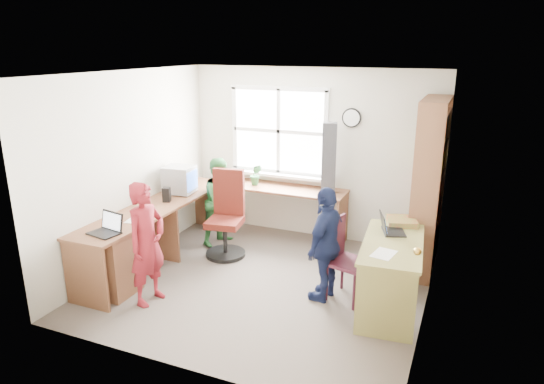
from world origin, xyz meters
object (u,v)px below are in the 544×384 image
at_px(swivel_chair, 227,219).
at_px(person_navy, 326,244).
at_px(laptop_right, 389,228).
at_px(person_red, 147,244).
at_px(bookshelf, 428,190).
at_px(cd_tower, 329,158).
at_px(person_green, 221,201).
at_px(laptop_left, 107,228).
at_px(potted_plant, 256,175).
at_px(right_desk, 392,260).
at_px(wooden_chair, 343,256).
at_px(l_desk, 154,239).
at_px(crt_monitor, 180,180).

distance_m(swivel_chair, person_navy, 1.68).
bearing_deg(laptop_right, person_red, 96.29).
relative_size(bookshelf, cd_tower, 2.20).
height_order(bookshelf, person_navy, bookshelf).
relative_size(person_red, person_green, 1.10).
bearing_deg(laptop_left, laptop_right, 33.58).
bearing_deg(swivel_chair, potted_plant, 75.78).
relative_size(laptop_left, person_navy, 0.28).
xyz_separation_m(bookshelf, person_red, (-2.62, -2.03, -0.33)).
relative_size(right_desk, wooden_chair, 1.47).
bearing_deg(wooden_chair, bookshelf, 72.59).
bearing_deg(right_desk, wooden_chair, 173.20).
xyz_separation_m(wooden_chair, person_navy, (-0.17, -0.08, 0.14)).
height_order(laptop_right, potted_plant, potted_plant).
bearing_deg(right_desk, person_navy, -179.36).
xyz_separation_m(l_desk, laptop_left, (-0.12, -0.63, 0.35)).
bearing_deg(swivel_chair, laptop_left, -122.23).
bearing_deg(laptop_right, person_green, 55.99).
relative_size(laptop_left, person_red, 0.27).
height_order(laptop_right, person_navy, person_navy).
bearing_deg(bookshelf, person_red, -142.30).
relative_size(right_desk, bookshelf, 0.64).
bearing_deg(person_green, person_red, -160.35).
relative_size(swivel_chair, wooden_chair, 1.25).
height_order(wooden_chair, person_red, person_red).
distance_m(crt_monitor, cd_tower, 2.03).
bearing_deg(person_navy, right_desk, 105.57).
xyz_separation_m(swivel_chair, person_red, (-0.18, -1.44, 0.18)).
distance_m(bookshelf, person_navy, 1.56).
distance_m(crt_monitor, laptop_left, 1.55).
relative_size(l_desk, crt_monitor, 7.11).
xyz_separation_m(right_desk, bookshelf, (0.21, 1.15, 0.46)).
distance_m(right_desk, potted_plant, 2.59).
xyz_separation_m(laptop_right, person_navy, (-0.60, -0.33, -0.16)).
bearing_deg(person_navy, person_green, -107.84).
bearing_deg(bookshelf, potted_plant, 175.00).
height_order(cd_tower, potted_plant, cd_tower).
height_order(l_desk, laptop_left, laptop_left).
distance_m(laptop_right, person_green, 2.47).
distance_m(l_desk, bookshelf, 3.35).
distance_m(right_desk, laptop_left, 3.03).
height_order(laptop_right, person_red, person_red).
bearing_deg(person_green, l_desk, -175.27).
relative_size(right_desk, laptop_right, 3.58).
bearing_deg(l_desk, crt_monitor, 102.83).
xyz_separation_m(laptop_right, potted_plant, (-2.08, 1.10, 0.11)).
height_order(wooden_chair, crt_monitor, crt_monitor).
distance_m(wooden_chair, laptop_left, 2.56).
relative_size(wooden_chair, person_red, 0.68).
xyz_separation_m(l_desk, person_navy, (2.06, 0.25, 0.18)).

